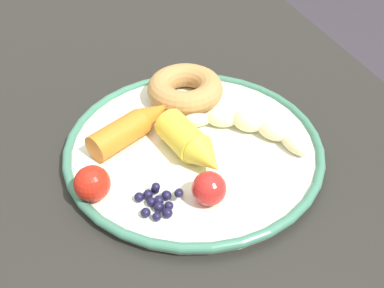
# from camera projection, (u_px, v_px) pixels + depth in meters

# --- Properties ---
(dining_table) EXTENTS (1.19, 0.70, 0.74)m
(dining_table) POSITION_uv_depth(u_px,v_px,m) (184.00, 176.00, 0.67)
(dining_table) COLOR #262521
(dining_table) RESTS_ON ground_plane
(plate) EXTENTS (0.34, 0.34, 0.02)m
(plate) POSITION_uv_depth(u_px,v_px,m) (192.00, 146.00, 0.56)
(plate) COLOR white
(plate) RESTS_ON dining_table
(banana) EXTENTS (0.12, 0.14, 0.03)m
(banana) POSITION_uv_depth(u_px,v_px,m) (246.00, 126.00, 0.57)
(banana) COLOR beige
(banana) RESTS_ON plate
(carrot_orange) EXTENTS (0.10, 0.13, 0.04)m
(carrot_orange) POSITION_uv_depth(u_px,v_px,m) (134.00, 126.00, 0.56)
(carrot_orange) COLOR orange
(carrot_orange) RESTS_ON plate
(carrot_yellow) EXTENTS (0.12, 0.07, 0.04)m
(carrot_yellow) POSITION_uv_depth(u_px,v_px,m) (191.00, 145.00, 0.53)
(carrot_yellow) COLOR yellow
(carrot_yellow) RESTS_ON plate
(donut) EXTENTS (0.16, 0.16, 0.04)m
(donut) POSITION_uv_depth(u_px,v_px,m) (185.00, 89.00, 0.63)
(donut) COLOR #B98549
(donut) RESTS_ON plate
(blueberry_pile) EXTENTS (0.05, 0.06, 0.02)m
(blueberry_pile) POSITION_uv_depth(u_px,v_px,m) (159.00, 201.00, 0.48)
(blueberry_pile) COLOR #191638
(blueberry_pile) RESTS_ON plate
(tomato_near) EXTENTS (0.04, 0.04, 0.04)m
(tomato_near) POSITION_uv_depth(u_px,v_px,m) (92.00, 183.00, 0.48)
(tomato_near) COLOR red
(tomato_near) RESTS_ON plate
(tomato_mid) EXTENTS (0.04, 0.04, 0.04)m
(tomato_mid) POSITION_uv_depth(u_px,v_px,m) (209.00, 189.00, 0.47)
(tomato_mid) COLOR red
(tomato_mid) RESTS_ON plate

